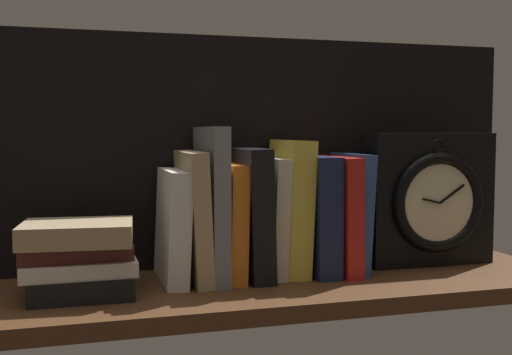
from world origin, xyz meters
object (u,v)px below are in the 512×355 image
at_px(book_yellow_seinlanguage, 290,207).
at_px(book_navy_bierce, 314,214).
at_px(book_gray_chess, 211,203).
at_px(framed_clock, 429,199).
at_px(book_black_skeptic, 250,212).
at_px(book_tan_shortstories, 193,216).
at_px(book_orange_pandolfini, 229,221).
at_px(book_blue_modern, 350,212).
at_px(book_red_requiem, 334,214).
at_px(book_stack_side, 79,259).
at_px(book_cream_twain, 270,216).
at_px(book_white_catcher, 173,226).

distance_m(book_yellow_seinlanguage, book_navy_bierce, 0.04).
distance_m(book_gray_chess, framed_clock, 0.39).
bearing_deg(book_black_skeptic, book_gray_chess, -180.00).
relative_size(book_tan_shortstories, book_gray_chess, 0.84).
height_order(book_tan_shortstories, book_orange_pandolfini, book_tan_shortstories).
bearing_deg(book_gray_chess, book_blue_modern, 0.00).
bearing_deg(book_orange_pandolfini, book_tan_shortstories, -180.00).
xyz_separation_m(book_black_skeptic, framed_clock, (0.32, -0.00, 0.01)).
distance_m(book_black_skeptic, book_navy_bierce, 0.11).
bearing_deg(book_gray_chess, book_yellow_seinlanguage, 0.00).
distance_m(book_tan_shortstories, book_orange_pandolfini, 0.06).
xyz_separation_m(book_blue_modern, framed_clock, (0.15, -0.00, 0.02)).
bearing_deg(book_tan_shortstories, framed_clock, -0.36).
xyz_separation_m(book_navy_bierce, book_red_requiem, (0.04, 0.00, -0.00)).
relative_size(book_yellow_seinlanguage, book_stack_side, 1.34).
bearing_deg(book_cream_twain, book_red_requiem, 0.00).
height_order(book_gray_chess, book_blue_modern, book_gray_chess).
height_order(book_cream_twain, framed_clock, framed_clock).
distance_m(book_gray_chess, book_cream_twain, 0.10).
relative_size(book_yellow_seinlanguage, framed_clock, 0.95).
relative_size(book_gray_chess, book_blue_modern, 1.23).
height_order(book_navy_bierce, book_red_requiem, book_navy_bierce).
xyz_separation_m(book_tan_shortstories, book_navy_bierce, (0.20, 0.00, -0.00)).
height_order(book_navy_bierce, framed_clock, framed_clock).
relative_size(book_red_requiem, book_stack_side, 1.17).
height_order(book_gray_chess, framed_clock, book_gray_chess).
distance_m(book_gray_chess, book_yellow_seinlanguage, 0.13).
bearing_deg(book_red_requiem, book_tan_shortstories, -180.00).
bearing_deg(book_tan_shortstories, book_yellow_seinlanguage, 0.00).
bearing_deg(book_cream_twain, book_gray_chess, 180.00).
xyz_separation_m(book_tan_shortstories, book_blue_modern, (0.27, 0.00, -0.00)).
bearing_deg(framed_clock, book_red_requiem, 179.17).
bearing_deg(book_orange_pandolfini, framed_clock, -0.41).
distance_m(book_tan_shortstories, book_black_skeptic, 0.09).
distance_m(book_orange_pandolfini, book_navy_bierce, 0.14).
bearing_deg(book_blue_modern, book_white_catcher, 180.00).
bearing_deg(book_stack_side, book_black_skeptic, 10.45).
distance_m(book_gray_chess, book_blue_modern, 0.24).
xyz_separation_m(book_red_requiem, framed_clock, (0.18, -0.00, 0.02)).
bearing_deg(book_red_requiem, book_white_catcher, 180.00).
xyz_separation_m(book_cream_twain, book_stack_side, (-0.30, -0.05, -0.04)).
xyz_separation_m(book_black_skeptic, book_navy_bierce, (0.11, -0.00, -0.01)).
height_order(book_tan_shortstories, book_blue_modern, book_tan_shortstories).
height_order(book_white_catcher, book_orange_pandolfini, book_orange_pandolfini).
distance_m(book_white_catcher, book_cream_twain, 0.16).
height_order(book_navy_bierce, book_blue_modern, book_blue_modern).
distance_m(book_red_requiem, book_blue_modern, 0.03).
distance_m(book_tan_shortstories, book_cream_twain, 0.13).
bearing_deg(book_blue_modern, framed_clock, -0.99).
xyz_separation_m(book_tan_shortstories, book_orange_pandolfini, (0.06, 0.00, -0.01)).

